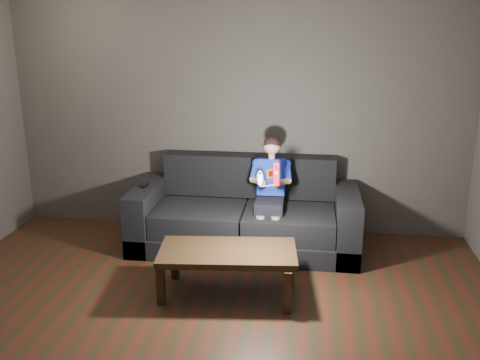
# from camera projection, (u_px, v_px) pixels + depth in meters

# --- Properties ---
(floor) EXTENTS (5.00, 5.00, 0.00)m
(floor) POSITION_uv_depth(u_px,v_px,m) (191.00, 355.00, 3.81)
(floor) COLOR black
(floor) RESTS_ON ground
(back_wall) EXTENTS (5.00, 0.04, 2.70)m
(back_wall) POSITION_uv_depth(u_px,v_px,m) (238.00, 110.00, 5.79)
(back_wall) COLOR #3F3B37
(back_wall) RESTS_ON ground
(sofa) EXTENTS (2.32, 1.00, 0.89)m
(sofa) POSITION_uv_depth(u_px,v_px,m) (245.00, 219.00, 5.59)
(sofa) COLOR black
(sofa) RESTS_ON floor
(child) EXTENTS (0.42, 0.51, 1.02)m
(child) POSITION_uv_depth(u_px,v_px,m) (271.00, 183.00, 5.37)
(child) COLOR black
(child) RESTS_ON sofa
(wii_remote_red) EXTENTS (0.06, 0.09, 0.22)m
(wii_remote_red) POSITION_uv_depth(u_px,v_px,m) (276.00, 174.00, 4.92)
(wii_remote_red) COLOR #EF0019
(wii_remote_red) RESTS_ON child
(nunchuk_white) EXTENTS (0.08, 0.11, 0.16)m
(nunchuk_white) POSITION_uv_depth(u_px,v_px,m) (260.00, 178.00, 4.96)
(nunchuk_white) COLOR white
(nunchuk_white) RESTS_ON child
(wii_remote_black) EXTENTS (0.04, 0.14, 0.03)m
(wii_remote_black) POSITION_uv_depth(u_px,v_px,m) (145.00, 185.00, 5.54)
(wii_remote_black) COLOR black
(wii_remote_black) RESTS_ON sofa
(coffee_table) EXTENTS (1.21, 0.69, 0.42)m
(coffee_table) POSITION_uv_depth(u_px,v_px,m) (228.00, 256.00, 4.55)
(coffee_table) COLOR black
(coffee_table) RESTS_ON floor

